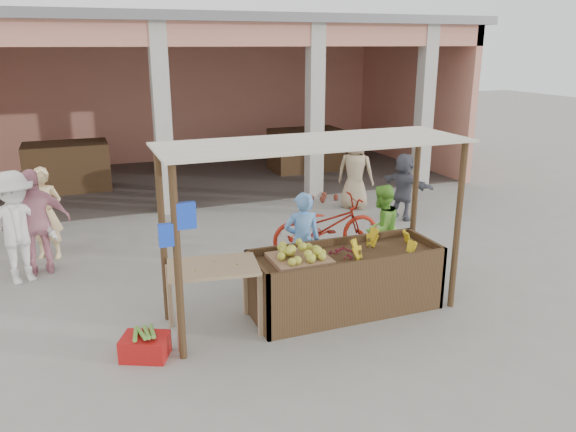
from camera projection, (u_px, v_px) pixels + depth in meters
name	position (u px, v px, depth m)	size (l,w,h in m)	color
ground	(312.00, 315.00, 7.69)	(60.00, 60.00, 0.00)	gray
market_building	(181.00, 77.00, 14.87)	(14.40, 6.40, 4.20)	tan
fruit_stall	(345.00, 283.00, 7.74)	(2.60, 0.95, 0.80)	#49351D
stall_awning	(311.00, 173.00, 7.15)	(4.09, 1.35, 2.39)	#49351D
banana_heap	(384.00, 243.00, 7.81)	(1.16, 0.63, 0.21)	yellow
melon_tray	(299.00, 254.00, 7.41)	(0.76, 0.66, 0.20)	#976D4E
berry_heap	(344.00, 251.00, 7.58)	(0.49, 0.40, 0.16)	maroon
side_table	(213.00, 276.00, 7.04)	(1.22, 0.91, 0.91)	tan
papaya_pile	(213.00, 258.00, 6.97)	(0.68, 0.39, 0.19)	#40842B
red_crate	(145.00, 347.00, 6.62)	(0.53, 0.38, 0.28)	#B11412
plantain_bundle	(144.00, 333.00, 6.56)	(0.42, 0.30, 0.08)	#5F9737
produce_sacks	(324.00, 188.00, 13.16)	(1.05, 0.79, 0.64)	maroon
vendor_blue	(302.00, 238.00, 8.29)	(0.60, 0.44, 1.61)	#67A6F2
vendor_green	(381.00, 227.00, 8.94)	(0.73, 0.43, 1.53)	#77CB3E
motorcycle	(326.00, 225.00, 9.78)	(2.04, 0.70, 1.07)	#9C1F10
shopper_a	(16.00, 224.00, 8.49)	(1.22, 0.61, 1.90)	white
shopper_b	(37.00, 219.00, 8.83)	(1.08, 0.57, 1.83)	pink
shopper_c	(356.00, 168.00, 12.43)	(0.89, 0.58, 1.85)	tan
shopper_d	(404.00, 185.00, 11.72)	(1.37, 0.56, 1.48)	#52545F
shopper_e	(45.00, 212.00, 9.53)	(0.62, 0.47, 1.66)	#F8D190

